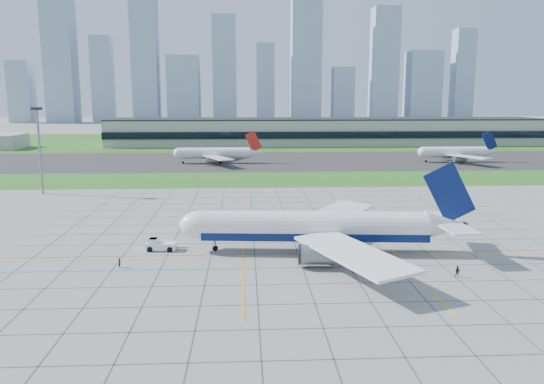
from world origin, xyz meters
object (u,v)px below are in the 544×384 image
object	(u,v)px
airliner	(316,227)
crew_near	(120,263)
distant_jet_1	(216,153)
distant_jet_2	(455,152)
light_mast	(39,140)
pushback_tug	(160,245)
crew_far	(458,272)

from	to	relation	value
airliner	crew_near	xyz separation A→B (m)	(-34.50, -7.57, -3.84)
distant_jet_1	distant_jet_2	bearing A→B (deg)	-0.49
light_mast	crew_near	xyz separation A→B (m)	(39.00, -71.44, -15.33)
airliner	pushback_tug	xyz separation A→B (m)	(-29.31, 2.52, -3.67)
pushback_tug	distant_jet_1	size ratio (longest dim) A/B	0.20
light_mast	crew_near	world-z (taller)	light_mast
pushback_tug	distant_jet_1	xyz separation A→B (m)	(3.42, 133.15, 3.46)
light_mast	crew_far	xyz separation A→B (m)	(94.25, -79.25, -15.24)
crew_far	distant_jet_1	world-z (taller)	distant_jet_1
light_mast	airliner	xyz separation A→B (m)	(73.50, -63.87, -11.49)
light_mast	distant_jet_2	bearing A→B (deg)	24.77
crew_near	distant_jet_1	world-z (taller)	distant_jet_1
crew_far	distant_jet_1	distance (m)	158.12
crew_near	distant_jet_1	size ratio (longest dim) A/B	0.04
crew_far	distant_jet_1	xyz separation A→B (m)	(-46.64, 151.05, 3.54)
airliner	crew_near	distance (m)	35.53
crew_far	light_mast	bearing A→B (deg)	165.93
light_mast	distant_jet_2	xyz separation A→B (m)	(153.59, 70.88, -11.70)
pushback_tug	distant_jet_2	size ratio (longest dim) A/B	0.20
distant_jet_1	pushback_tug	bearing A→B (deg)	-91.47
light_mast	distant_jet_1	bearing A→B (deg)	56.45
light_mast	crew_near	bearing A→B (deg)	-61.37
crew_near	distant_jet_1	bearing A→B (deg)	6.79
crew_near	distant_jet_2	distance (m)	182.76
crew_near	pushback_tug	bearing A→B (deg)	-17.00
distant_jet_2	airliner	bearing A→B (deg)	-120.73
distant_jet_1	light_mast	bearing A→B (deg)	-123.55
pushback_tug	crew_far	size ratio (longest dim) A/B	4.42
distant_jet_1	distant_jet_2	distance (m)	105.98
crew_near	distant_jet_2	size ratio (longest dim) A/B	0.04
airliner	distant_jet_1	distance (m)	138.11
airliner	crew_near	size ratio (longest dim) A/B	32.30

